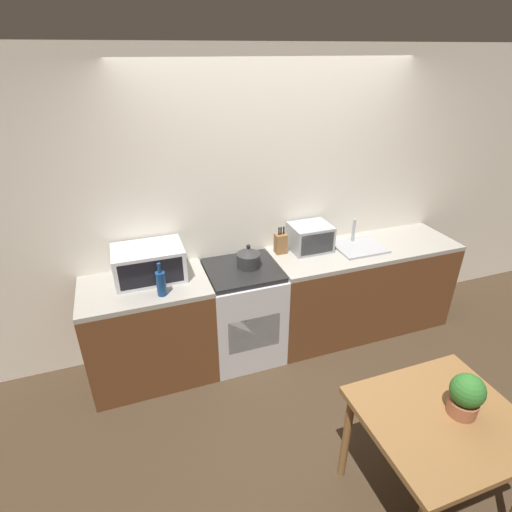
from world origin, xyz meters
TOP-DOWN VIEW (x-y plane):
  - ground_plane at (0.00, 0.00)m, footprint 16.00×16.00m
  - wall_back at (0.00, 1.03)m, footprint 10.00×0.06m
  - counter_left_run at (-1.21, 0.69)m, footprint 1.00×0.62m
  - counter_right_run at (0.82, 0.69)m, footprint 1.79×0.62m
  - stove_range at (-0.39, 0.69)m, footprint 0.63×0.62m
  - kettle at (-0.33, 0.70)m, footprint 0.20×0.20m
  - microwave at (-1.14, 0.79)m, footprint 0.55×0.37m
  - bottle at (-1.09, 0.50)m, footprint 0.07×0.07m
  - knife_block at (0.02, 0.85)m, footprint 0.10×0.09m
  - toaster_oven at (0.30, 0.82)m, footprint 0.36×0.30m
  - sink_basin at (0.75, 0.70)m, footprint 0.44×0.37m
  - dining_table at (0.22, -1.03)m, footprint 0.86×0.77m
  - potted_plant at (0.33, -1.03)m, footprint 0.18×0.18m

SIDE VIEW (x-z plane):
  - ground_plane at x=0.00m, z-range 0.00..0.00m
  - stove_range at x=-0.39m, z-range 0.00..0.90m
  - counter_left_run at x=-1.21m, z-range 0.00..0.90m
  - counter_right_run at x=0.82m, z-range 0.00..0.90m
  - dining_table at x=0.22m, z-range 0.28..1.03m
  - potted_plant at x=0.33m, z-range 0.76..1.02m
  - sink_basin at x=0.75m, z-range 0.80..1.04m
  - kettle at x=-0.33m, z-range 0.88..1.09m
  - knife_block at x=0.02m, z-range 0.87..1.12m
  - bottle at x=-1.09m, z-range 0.87..1.14m
  - toaster_oven at x=0.30m, z-range 0.90..1.14m
  - microwave at x=-1.14m, z-range 0.90..1.17m
  - wall_back at x=0.00m, z-range 0.00..2.60m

